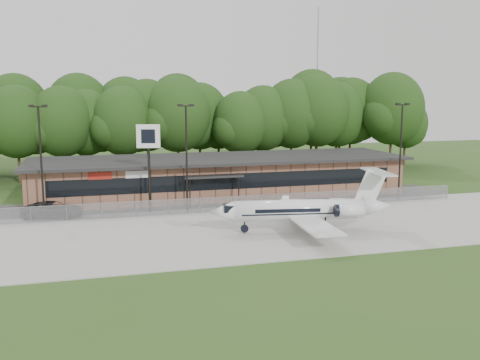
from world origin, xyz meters
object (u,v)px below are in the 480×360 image
object	(u,v)px
suv	(53,210)
terminal	(220,176)
business_jet	(305,210)
pole_sign	(149,146)

from	to	relation	value
suv	terminal	bearing A→B (deg)	-55.76
business_jet	suv	distance (m)	22.94
business_jet	suv	world-z (taller)	business_jet
terminal	suv	world-z (taller)	terminal
suv	pole_sign	bearing A→B (deg)	-78.66
terminal	business_jet	world-z (taller)	business_jet
business_jet	pole_sign	size ratio (longest dim) A/B	1.80
pole_sign	terminal	bearing A→B (deg)	52.94
terminal	business_jet	distance (m)	18.23
terminal	suv	size ratio (longest dim) A/B	7.57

